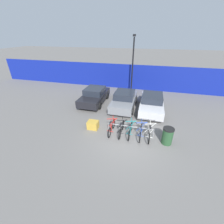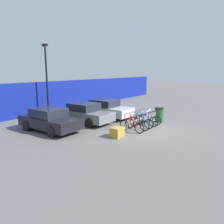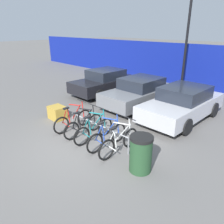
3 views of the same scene
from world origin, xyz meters
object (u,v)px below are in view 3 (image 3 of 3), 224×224
Objects in this scene: bicycle_red at (73,120)px; bicycle_black at (84,125)px; bicycle_white at (119,142)px; bicycle_teal at (94,130)px; car_grey at (140,92)px; car_silver at (183,103)px; car_black at (105,82)px; trash_bin at (141,154)px; lamp_post at (187,36)px; cargo_crate at (57,113)px; bicycle_blue at (107,136)px; bike_rack at (97,126)px.

bicycle_red and bicycle_black have the same top height.
bicycle_red is 2.38m from bicycle_white.
bicycle_black is 0.56m from bicycle_teal.
car_silver is (2.29, -0.06, 0.00)m from car_grey.
trash_bin is at bearing -35.98° from car_black.
bicycle_red is 8.45m from lamp_post.
cargo_crate is (-3.72, 0.13, -0.10)m from bicycle_white.
car_black is at bearing -126.87° from lamp_post.
bicycle_teal is (1.20, 0.00, 0.00)m from bicycle_red.
trash_bin is at bearing -76.19° from car_silver.
car_silver is at bearing 86.69° from bicycle_white.
bicycle_blue is 4.30m from car_grey.
bicycle_blue reaches higher than cargo_crate.
bicycle_teal is 0.40× the size of car_silver.
bike_rack is at bearing 6.58° from bicycle_red.
bicycle_red is at bearing 178.64° from bicycle_blue.
trash_bin is at bearing -68.35° from lamp_post.
car_grey is at bearing 88.10° from bicycle_red.
car_black is 1.00× the size of car_grey.
car_black is 4.31m from cargo_crate.
car_grey is 2.29m from car_silver.
car_grey is at bearing 128.53° from trash_bin.
lamp_post reaches higher than car_silver.
bicycle_red is 3.92m from car_grey.
bicycle_black is 3.96m from car_grey.
bicycle_red is at bearing -5.44° from cargo_crate.
car_grey is at bearing 112.97° from bicycle_blue.
cargo_crate is (-1.34, 0.13, -0.10)m from bicycle_red.
bike_rack is at bearing 170.15° from trash_bin.
bicycle_teal is 5.74m from car_black.
bicycle_teal and bicycle_blue have the same top height.
car_silver reaches higher than bike_rack.
bike_rack is 1.20m from bicycle_red.
car_grey reaches higher than bicycle_blue.
bicycle_black reaches higher than cargo_crate.
lamp_post is (-0.51, 7.97, 2.80)m from bicycle_black.
car_black is 7.53m from trash_bin.
bicycle_blue is at bearing 176.75° from bicycle_white.
bike_rack reaches higher than cargo_crate.
lamp_post is (0.13, 7.97, 2.80)m from bicycle_red.
car_silver reaches higher than bicycle_white.
lamp_post reaches higher than bicycle_black.
car_silver is (2.39, 3.85, 0.31)m from bicycle_red.
bicycle_blue is 0.30× the size of lamp_post.
car_black is (-4.56, 4.19, 0.31)m from bicycle_blue.
car_black reaches higher than bicycle_white.
bicycle_white is at bearing -90.06° from car_silver.
bicycle_white is 3.72m from cargo_crate.
bicycle_blue is 0.52m from bicycle_white.
trash_bin is at bearing -3.51° from bicycle_teal.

